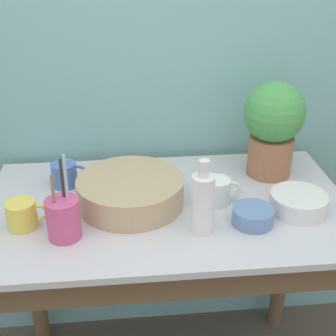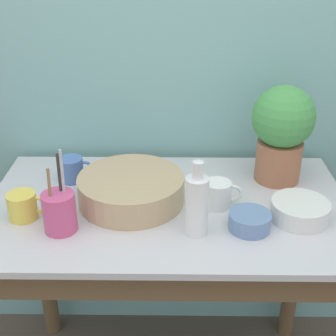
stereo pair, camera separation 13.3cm
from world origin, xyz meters
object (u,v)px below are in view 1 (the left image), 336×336
at_px(mug_white, 218,191).
at_px(bowl_small_blue, 253,216).
at_px(potted_plant, 273,125).
at_px(utensil_cup, 63,218).
at_px(bottle_tall, 203,203).
at_px(mug_yellow, 23,215).
at_px(mug_blue, 65,175).
at_px(bowl_small_enamel_white, 298,203).
at_px(bowl_wash_large, 130,191).

relative_size(mug_white, bowl_small_blue, 0.97).
relative_size(potted_plant, utensil_cup, 1.35).
xyz_separation_m(bowl_small_blue, utensil_cup, (-0.51, -0.01, 0.03)).
distance_m(bottle_tall, bowl_small_blue, 0.16).
height_order(mug_white, mug_yellow, mug_white).
relative_size(mug_blue, mug_yellow, 0.99).
bearing_deg(mug_yellow, potted_plant, 17.55).
relative_size(mug_blue, bowl_small_enamel_white, 0.68).
xyz_separation_m(bottle_tall, mug_white, (0.07, 0.14, -0.05)).
distance_m(mug_blue, bowl_small_blue, 0.60).
distance_m(mug_blue, utensil_cup, 0.28).
relative_size(mug_white, mug_yellow, 0.99).
xyz_separation_m(potted_plant, mug_blue, (-0.66, -0.02, -0.13)).
bearing_deg(bowl_small_blue, bowl_small_enamel_white, 19.01).
height_order(potted_plant, mug_yellow, potted_plant).
distance_m(bowl_small_blue, bowl_small_enamel_white, 0.16).
height_order(mug_yellow, utensil_cup, utensil_cup).
distance_m(potted_plant, utensil_cup, 0.71).
bearing_deg(utensil_cup, mug_blue, 94.88).
height_order(bowl_wash_large, utensil_cup, utensil_cup).
bearing_deg(bowl_small_enamel_white, mug_white, 163.61).
height_order(mug_blue, bowl_small_enamel_white, mug_blue).
bearing_deg(mug_white, utensil_cup, -163.61).
height_order(bowl_small_enamel_white, utensil_cup, utensil_cup).
relative_size(mug_yellow, bowl_small_enamel_white, 0.69).
bearing_deg(bowl_wash_large, bowl_small_blue, -22.72).
xyz_separation_m(bowl_wash_large, bowl_small_enamel_white, (0.48, -0.09, -0.01)).
height_order(bottle_tall, mug_yellow, bottle_tall).
bearing_deg(bottle_tall, bowl_wash_large, 139.36).
relative_size(bowl_small_enamel_white, utensil_cup, 0.71).
height_order(bowl_small_blue, bowl_small_enamel_white, bowl_small_enamel_white).
bearing_deg(utensil_cup, bottle_tall, -1.49).
bearing_deg(mug_blue, potted_plant, 1.45).
relative_size(potted_plant, bowl_small_enamel_white, 1.92).
height_order(potted_plant, bottle_tall, potted_plant).
bearing_deg(bowl_small_enamel_white, bowl_wash_large, 169.55).
bearing_deg(mug_yellow, bowl_small_blue, -4.24).
distance_m(bowl_small_enamel_white, utensil_cup, 0.66).
height_order(bowl_wash_large, bowl_small_blue, bowl_wash_large).
xyz_separation_m(potted_plant, bottle_tall, (-0.27, -0.31, -0.09)).
distance_m(potted_plant, mug_blue, 0.68).
bearing_deg(mug_blue, bottle_tall, -36.73).
relative_size(bowl_wash_large, bowl_small_blue, 2.73).
distance_m(bottle_tall, mug_yellow, 0.49).
xyz_separation_m(bowl_wash_large, bottle_tall, (0.19, -0.16, 0.05)).
xyz_separation_m(potted_plant, utensil_cup, (-0.64, -0.30, -0.12)).
xyz_separation_m(mug_blue, utensil_cup, (0.02, -0.28, 0.02)).
bearing_deg(utensil_cup, mug_white, 16.39).
relative_size(bottle_tall, mug_white, 1.91).
xyz_separation_m(bottle_tall, bowl_small_enamel_white, (0.29, 0.07, -0.06)).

